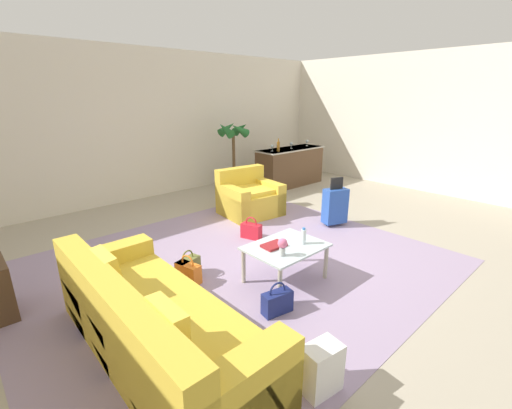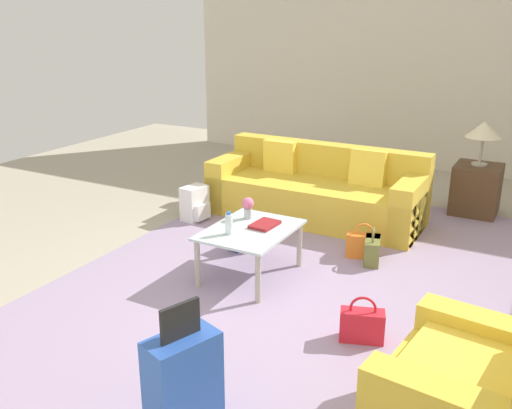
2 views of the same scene
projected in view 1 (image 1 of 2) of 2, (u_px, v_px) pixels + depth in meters
ground_plane at (278, 257)px, 4.80m from camera, size 12.00×12.00×0.00m
wall_back at (141, 126)px, 7.18m from camera, size 10.24×0.12×3.10m
wall_right at (438, 124)px, 7.58m from camera, size 0.12×8.00×3.10m
area_rug at (236, 265)px, 4.56m from camera, size 5.20×4.40×0.01m
couch at (149, 328)px, 2.88m from camera, size 0.92×2.44×0.84m
armchair at (248, 199)px, 6.47m from camera, size 1.10×1.01×0.85m
coffee_table at (286, 251)px, 4.07m from camera, size 0.91×0.70×0.46m
water_bottle at (304, 236)px, 4.08m from camera, size 0.06×0.06×0.20m
coffee_table_book at (274, 245)px, 4.03m from camera, size 0.29×0.21×0.03m
flower_vase at (282, 245)px, 3.77m from camera, size 0.11×0.11×0.21m
bar_console at (290, 166)px, 8.47m from camera, size 1.85×0.65×0.92m
wine_glass_leftmost at (272, 146)px, 7.90m from camera, size 0.08×0.08×0.15m
wine_glass_left_of_centre at (291, 144)px, 8.29m from camera, size 0.08×0.08×0.15m
wine_glass_right_of_centre at (307, 142)px, 8.72m from camera, size 0.08×0.08×0.15m
wine_bottle_amber at (278, 146)px, 7.86m from camera, size 0.07×0.07×0.30m
suitcase_blue at (335, 205)px, 5.86m from camera, size 0.45×0.34×0.85m
handbag_orange at (188, 272)px, 4.12m from camera, size 0.21×0.34×0.36m
handbag_navy at (277, 302)px, 3.53m from camera, size 0.34×0.20×0.36m
handbag_olive at (188, 267)px, 4.24m from camera, size 0.35×0.22×0.36m
handbag_red at (251, 231)px, 5.38m from camera, size 0.24×0.35×0.36m
backpack_white at (320, 368)px, 2.59m from camera, size 0.33×0.28×0.40m
potted_palm at (234, 152)px, 7.93m from camera, size 0.64×0.64×1.62m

